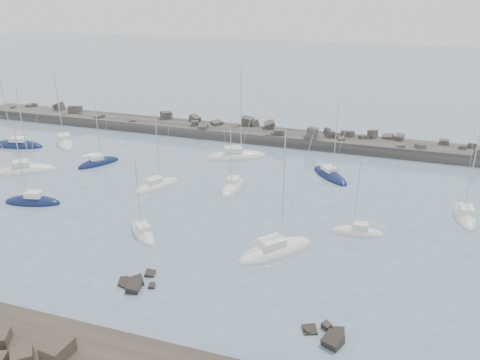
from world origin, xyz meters
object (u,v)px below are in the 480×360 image
Objects in this scene: sailboat_4 at (236,157)px; sailboat_14 at (98,163)px; sailboat_8 at (330,176)px; sailboat_1 at (65,143)px; sailboat_10 at (464,216)px; sailboat_3 at (157,186)px; sailboat_13 at (17,146)px; sailboat_6 at (233,187)px; sailboat_0 at (26,171)px; sailboat_9 at (357,232)px; sailboat_5 at (143,233)px; sailboat_2 at (33,202)px; sailboat_7 at (275,251)px.

sailboat_14 is at bearing -154.12° from sailboat_4.
sailboat_4 is 16.51m from sailboat_8.
sailboat_10 is (65.87, -9.22, -0.01)m from sailboat_1.
sailboat_3 is at bearing -175.26° from sailboat_10.
sailboat_13 reaches higher than sailboat_10.
sailboat_4 reaches higher than sailboat_1.
sailboat_6 is (35.49, -9.67, -0.01)m from sailboat_1.
sailboat_0 is 0.97× the size of sailboat_1.
sailboat_1 is 48.11m from sailboat_8.
sailboat_9 is (21.55, -20.06, -0.02)m from sailboat_4.
sailboat_5 is 1.04× the size of sailboat_9.
sailboat_6 is at bearing 15.65° from sailboat_3.
sailboat_6 is at bearing 156.45° from sailboat_9.
sailboat_10 is at bearing 13.74° from sailboat_2.
sailboat_10 is (33.89, -11.75, -0.01)m from sailboat_4.
sailboat_4 is at bearing 106.04° from sailboat_6.
sailboat_4 reaches higher than sailboat_7.
sailboat_0 is 1.38× the size of sailboat_5.
sailboat_5 is 0.67× the size of sailboat_13.
sailboat_8 is at bearing -1.29° from sailboat_1.
sailboat_9 is (18.04, -7.86, -0.01)m from sailboat_6.
sailboat_5 is 16.70m from sailboat_6.
sailboat_4 is at bearing 137.05° from sailboat_9.
sailboat_5 is 0.89× the size of sailboat_6.
sailboat_14 is (18.93, -3.26, 0.01)m from sailboat_13.
sailboat_6 is at bearing 6.88° from sailboat_0.
sailboat_2 is 1.08× the size of sailboat_14.
sailboat_5 is at bearing -23.81° from sailboat_0.
sailboat_1 is 36.79m from sailboat_6.
sailboat_2 is 42.01m from sailboat_9.
sailboat_4 is 30.19m from sailboat_7.
sailboat_9 is at bearing -9.80° from sailboat_3.
sailboat_4 is at bearing 65.26° from sailboat_3.
sailboat_4 is 1.08× the size of sailboat_7.
sailboat_7 reaches higher than sailboat_1.
sailboat_14 is at bearing 89.92° from sailboat_2.
sailboat_6 is at bearing -15.24° from sailboat_1.
sailboat_2 is 0.76× the size of sailboat_4.
sailboat_14 is (-41.70, 10.29, 0.01)m from sailboat_9.
sailboat_7 is 1.21× the size of sailboat_10.
sailboat_8 is at bearing 15.52° from sailboat_0.
sailboat_4 is 12.69m from sailboat_6.
sailboat_7 is at bearing -139.37° from sailboat_9.
sailboat_2 is 32.09m from sailboat_4.
sailboat_3 is 0.96× the size of sailboat_10.
sailboat_0 reaches higher than sailboat_3.
sailboat_6 is (32.41, 3.91, -0.01)m from sailboat_0.
sailboat_9 is at bearing 18.27° from sailboat_5.
sailboat_0 is 46.72m from sailboat_8.
sailboat_5 is 42.64m from sailboat_13.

